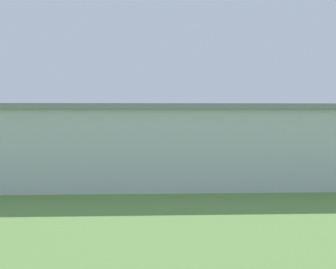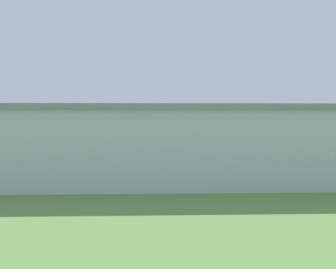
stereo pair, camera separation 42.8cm
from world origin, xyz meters
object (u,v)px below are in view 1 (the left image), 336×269
biplane (174,127)px  windsock (154,115)px  person_crossing_taxiway (325,157)px  person_walking_on_apron (318,155)px  hangar (154,143)px

biplane → windsock: 10.47m
person_crossing_taxiway → windsock: (18.16, -31.81, 4.04)m
person_walking_on_apron → person_crossing_taxiway: person_crossing_taxiway is taller
hangar → person_crossing_taxiway: bearing=-143.9°
hangar → person_walking_on_apron: (-16.69, -14.32, -2.11)m
hangar → person_walking_on_apron: size_ratio=24.08×
person_crossing_taxiway → windsock: size_ratio=0.29×
person_walking_on_apron → windsock: bearing=-58.6°
hangar → person_walking_on_apron: 22.09m
biplane → windsock: size_ratio=1.59×
hangar → windsock: 44.07m
biplane → person_walking_on_apron: bearing=127.1°
person_walking_on_apron → person_crossing_taxiway: bearing=91.2°
hangar → person_crossing_taxiway: (-16.73, -12.20, -2.11)m
person_walking_on_apron → biplane: bearing=-52.9°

